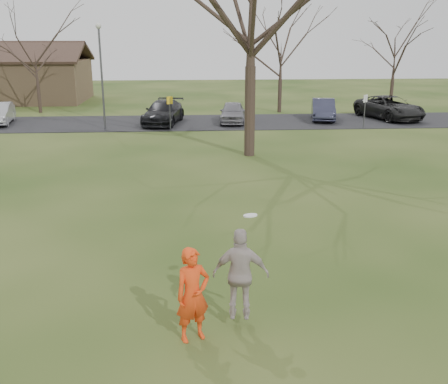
{
  "coord_description": "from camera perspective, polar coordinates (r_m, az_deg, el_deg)",
  "views": [
    {
      "loc": [
        -0.94,
        -9.31,
        5.55
      ],
      "look_at": [
        0.0,
        4.0,
        1.5
      ],
      "focal_mm": 41.38,
      "sensor_mm": 36.0,
      "label": 1
    }
  ],
  "objects": [
    {
      "name": "ground",
      "position": [
        10.88,
        1.52,
        -13.79
      ],
      "size": [
        120.0,
        120.0,
        0.0
      ],
      "primitive_type": "plane",
      "color": "#1E380F",
      "rests_on": "ground"
    },
    {
      "name": "parking_strip",
      "position": [
        34.76,
        -2.45,
        7.71
      ],
      "size": [
        62.0,
        6.5,
        0.04
      ],
      "primitive_type": "cube",
      "color": "black",
      "rests_on": "ground"
    },
    {
      "name": "player_defender",
      "position": [
        9.81,
        -3.47,
        -11.27
      ],
      "size": [
        0.8,
        0.68,
        1.85
      ],
      "primitive_type": "imported",
      "rotation": [
        0.0,
        0.0,
        0.42
      ],
      "color": "#EF4013",
      "rests_on": "ground"
    },
    {
      "name": "car_3",
      "position": [
        34.22,
        -6.72,
        8.74
      ],
      "size": [
        2.96,
        5.34,
        1.46
      ],
      "primitive_type": "imported",
      "rotation": [
        0.0,
        0.0,
        -0.19
      ],
      "color": "black",
      "rests_on": "parking_strip"
    },
    {
      "name": "car_4",
      "position": [
        34.37,
        0.96,
        8.79
      ],
      "size": [
        2.04,
        4.14,
        1.36
      ],
      "primitive_type": "imported",
      "rotation": [
        0.0,
        0.0,
        -0.11
      ],
      "color": "gray",
      "rests_on": "parking_strip"
    },
    {
      "name": "car_5",
      "position": [
        36.24,
        10.9,
        8.95
      ],
      "size": [
        2.33,
        4.49,
        1.41
      ],
      "primitive_type": "imported",
      "rotation": [
        0.0,
        0.0,
        -0.2
      ],
      "color": "#2B2D41",
      "rests_on": "parking_strip"
    },
    {
      "name": "car_6",
      "position": [
        37.81,
        17.81,
        8.88
      ],
      "size": [
        3.96,
        6.04,
        1.55
      ],
      "primitive_type": "imported",
      "rotation": [
        0.0,
        0.0,
        0.27
      ],
      "color": "black",
      "rests_on": "parking_strip"
    },
    {
      "name": "catching_play",
      "position": [
        10.08,
        1.88,
        -9.06
      ],
      "size": [
        1.14,
        0.66,
        2.08
      ],
      "color": "#B4A6A1",
      "rests_on": "ground"
    },
    {
      "name": "lamp_post",
      "position": [
        32.25,
        -13.44,
        13.62
      ],
      "size": [
        0.34,
        0.34,
        6.27
      ],
      "color": "#47474C",
      "rests_on": "ground"
    },
    {
      "name": "sign_yellow",
      "position": [
        31.59,
        -6.0,
        9.33
      ],
      "size": [
        0.35,
        0.35,
        2.08
      ],
      "color": "#47474C",
      "rests_on": "ground"
    },
    {
      "name": "sign_white",
      "position": [
        33.42,
        15.31,
        9.24
      ],
      "size": [
        0.35,
        0.35,
        2.08
      ],
      "color": "#47474C",
      "rests_on": "ground"
    },
    {
      "name": "big_tree",
      "position": [
        24.53,
        3.05,
        20.24
      ],
      "size": [
        9.0,
        9.0,
        14.0
      ],
      "primitive_type": null,
      "color": "#352821",
      "rests_on": "ground"
    },
    {
      "name": "small_tree_row",
      "position": [
        39.76,
        3.79,
        14.45
      ],
      "size": [
        55.0,
        5.9,
        8.5
      ],
      "color": "#352821",
      "rests_on": "ground"
    }
  ]
}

